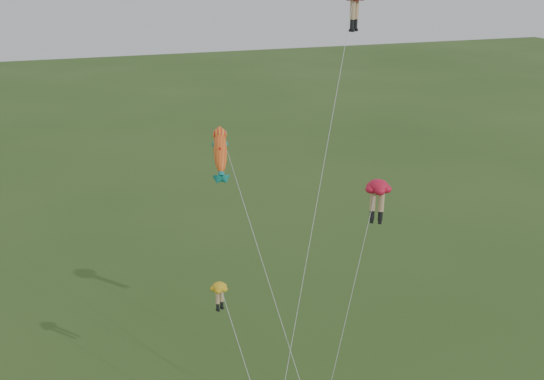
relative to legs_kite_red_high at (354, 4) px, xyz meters
name	(u,v)px	position (x,y,z in m)	size (l,w,h in m)	color
legs_kite_red_high	(354,4)	(0.00, 0.00, 0.00)	(9.49, 10.55, 23.15)	red
legs_kite_red_mid	(377,192)	(-0.62, -5.33, -10.04)	(5.07, 3.62, 12.92)	red
legs_kite_yellow	(221,295)	(-10.02, -5.24, -15.06)	(2.05, 6.99, 7.83)	gold
fish_kite	(221,151)	(-8.62, -0.60, -8.15)	(3.46, 11.40, 15.60)	orange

